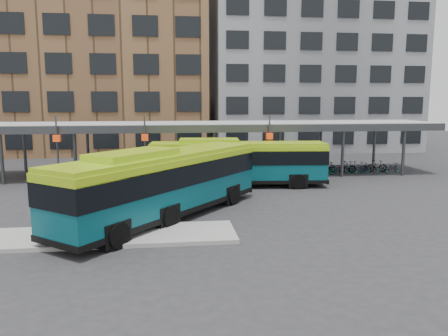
% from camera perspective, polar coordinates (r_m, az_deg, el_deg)
% --- Properties ---
extents(ground, '(120.00, 120.00, 0.00)m').
position_cam_1_polar(ground, '(22.39, -3.64, -6.39)').
color(ground, '#28282B').
rests_on(ground, ground).
extents(boarding_island, '(14.00, 3.00, 0.18)m').
position_cam_1_polar(boarding_island, '(19.89, -19.27, -8.55)').
color(boarding_island, gray).
rests_on(boarding_island, ground).
extents(canopy, '(40.00, 6.53, 4.80)m').
position_cam_1_polar(canopy, '(34.53, -5.14, 5.48)').
color(canopy, '#999B9E').
rests_on(canopy, ground).
extents(building_brick, '(26.00, 14.00, 22.00)m').
position_cam_1_polar(building_brick, '(54.53, -16.83, 13.78)').
color(building_brick, brown).
rests_on(building_brick, ground).
extents(building_grey, '(24.00, 14.00, 20.00)m').
position_cam_1_polar(building_grey, '(56.46, 10.95, 12.78)').
color(building_grey, slate).
rests_on(building_grey, ground).
extents(bus_front, '(10.43, 11.92, 3.61)m').
position_cam_1_polar(bus_front, '(21.81, -7.79, -1.79)').
color(bus_front, '#074751').
rests_on(bus_front, ground).
extents(bus_rear, '(12.17, 3.54, 3.31)m').
position_cam_1_polar(bus_rear, '(30.07, 1.75, 0.86)').
color(bus_rear, '#074751').
rests_on(bus_rear, ground).
extents(pedestrian, '(0.49, 0.64, 1.50)m').
position_cam_1_polar(pedestrian, '(19.38, -13.38, -6.13)').
color(pedestrian, black).
rests_on(pedestrian, boarding_island).
extents(bike_rack, '(7.48, 1.48, 1.02)m').
position_cam_1_polar(bike_rack, '(37.16, 16.70, 0.04)').
color(bike_rack, slate).
rests_on(bike_rack, ground).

